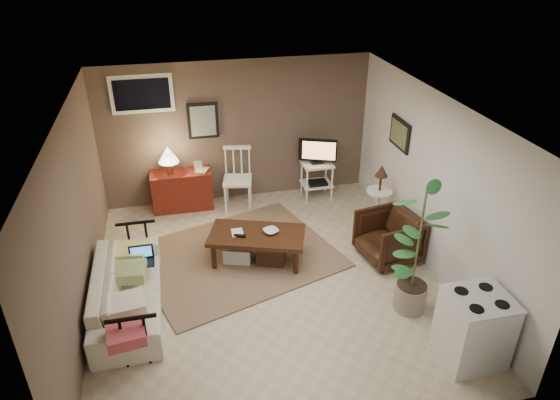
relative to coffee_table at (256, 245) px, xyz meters
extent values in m
plane|color=#C1B293|center=(0.07, -0.45, -0.28)|extent=(5.00, 5.00, 0.00)
cube|color=black|center=(-0.48, 2.02, 1.17)|extent=(0.50, 0.03, 0.60)
cube|color=black|center=(2.30, 0.60, 1.24)|extent=(0.03, 0.60, 0.45)
cube|color=white|center=(-1.38, 2.02, 1.67)|extent=(0.96, 0.03, 0.60)
cube|color=#85694D|center=(-0.25, 0.17, -0.26)|extent=(3.18, 2.84, 0.03)
cube|color=#3E1D11|center=(0.01, 0.00, 0.16)|extent=(1.46, 1.07, 0.07)
cylinder|color=#3E1D11|center=(-0.61, -0.05, -0.07)|extent=(0.07, 0.07, 0.42)
cylinder|color=#3E1D11|center=(0.46, -0.43, -0.07)|extent=(0.07, 0.07, 0.42)
cylinder|color=#3E1D11|center=(-0.45, 0.42, -0.07)|extent=(0.07, 0.07, 0.42)
cylinder|color=#3E1D11|center=(0.63, 0.05, -0.07)|extent=(0.07, 0.07, 0.42)
cube|color=black|center=(-0.23, -0.03, 0.21)|extent=(0.17, 0.11, 0.02)
cube|color=#462719|center=(0.20, -0.07, -0.12)|extent=(0.47, 0.44, 0.28)
cube|color=silver|center=(-0.25, 0.09, -0.15)|extent=(0.47, 0.44, 0.24)
imported|color=beige|center=(-1.73, -0.63, 0.11)|extent=(0.58, 2.00, 0.78)
cube|color=black|center=(-1.54, -0.34, 0.17)|extent=(0.31, 0.21, 0.02)
cube|color=black|center=(-1.54, -0.23, 0.28)|extent=(0.31, 0.02, 0.19)
cube|color=#3284E1|center=(-1.54, -0.24, 0.28)|extent=(0.26, 0.00, 0.15)
cube|color=maroon|center=(-0.92, 1.84, 0.05)|extent=(0.99, 0.44, 0.66)
cylinder|color=olive|center=(-1.09, 1.80, 0.49)|extent=(0.11, 0.11, 0.22)
cone|color=#FFE6B7|center=(-1.09, 1.80, 0.73)|extent=(0.33, 0.33, 0.26)
cube|color=tan|center=(-0.63, 1.86, 0.46)|extent=(0.13, 0.02, 0.16)
cube|color=white|center=(-0.01, 1.67, 0.21)|extent=(0.55, 0.55, 0.04)
cylinder|color=white|center=(-0.24, 1.51, -0.04)|extent=(0.04, 0.04, 0.46)
cylinder|color=white|center=(0.15, 1.43, -0.04)|extent=(0.04, 0.04, 0.46)
cylinder|color=white|center=(-0.16, 1.90, -0.04)|extent=(0.04, 0.04, 0.46)
cylinder|color=white|center=(0.23, 1.82, -0.04)|extent=(0.04, 0.04, 0.46)
cube|color=white|center=(0.04, 1.87, 0.72)|extent=(0.46, 0.14, 0.07)
cube|color=white|center=(1.38, 1.69, 0.36)|extent=(0.51, 0.42, 0.04)
cube|color=white|center=(1.38, 1.69, -0.02)|extent=(0.51, 0.42, 0.03)
cylinder|color=white|center=(1.16, 1.51, 0.05)|extent=(0.03, 0.03, 0.65)
cylinder|color=white|center=(1.61, 1.51, 0.05)|extent=(0.03, 0.03, 0.65)
cylinder|color=white|center=(1.16, 1.87, 0.05)|extent=(0.03, 0.03, 0.65)
cylinder|color=white|center=(1.61, 1.87, 0.05)|extent=(0.03, 0.03, 0.65)
cube|color=black|center=(1.38, 1.69, 0.40)|extent=(0.23, 0.13, 0.03)
cube|color=black|center=(1.38, 1.69, 0.62)|extent=(0.62, 0.28, 0.39)
cube|color=#EA8D5B|center=(1.38, 1.69, 0.62)|extent=(0.52, 0.21, 0.32)
cube|color=black|center=(1.38, 1.64, 0.00)|extent=(0.33, 0.23, 0.09)
cylinder|color=white|center=(2.03, 0.52, -0.26)|extent=(0.28, 0.28, 0.03)
cylinder|color=white|center=(2.03, 0.52, 0.04)|extent=(0.06, 0.06, 0.60)
cylinder|color=white|center=(2.03, 0.52, 0.35)|extent=(0.40, 0.40, 0.03)
cylinder|color=black|center=(2.03, 0.52, 0.50)|extent=(0.04, 0.04, 0.26)
cone|color=#3D1E19|center=(2.03, 0.52, 0.70)|extent=(0.20, 0.20, 0.18)
imported|color=black|center=(1.84, -0.33, 0.11)|extent=(0.82, 0.86, 0.77)
cylinder|color=gray|center=(1.67, -1.40, -0.10)|extent=(0.39, 0.39, 0.35)
cylinder|color=#4C602D|center=(1.67, -1.40, 0.76)|extent=(0.03, 0.03, 1.36)
cube|color=silver|center=(1.94, -2.31, 0.13)|extent=(0.63, 0.59, 0.81)
cube|color=silver|center=(1.94, -2.31, 0.55)|extent=(0.65, 0.60, 0.03)
cylinder|color=black|center=(1.79, -2.46, 0.56)|extent=(0.14, 0.14, 0.01)
cylinder|color=black|center=(2.08, -2.46, 0.56)|extent=(0.14, 0.14, 0.01)
cylinder|color=black|center=(1.79, -2.17, 0.56)|extent=(0.14, 0.14, 0.01)
cylinder|color=black|center=(2.08, -2.17, 0.56)|extent=(0.14, 0.14, 0.01)
imported|color=#3E1D11|center=(0.20, -0.03, 0.29)|extent=(0.21, 0.11, 0.20)
imported|color=#3E1D11|center=(-0.33, 0.07, 0.30)|extent=(0.16, 0.02, 0.22)
imported|color=#3E1D11|center=(-0.66, 1.85, 0.51)|extent=(0.18, 0.10, 0.25)
camera|label=1|loc=(-0.99, -5.78, 3.90)|focal=32.00mm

